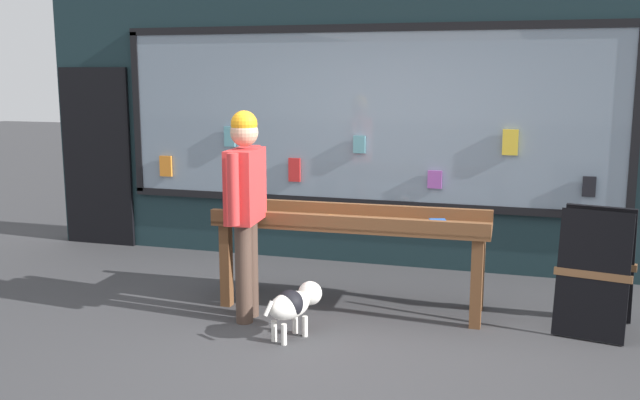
{
  "coord_description": "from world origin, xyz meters",
  "views": [
    {
      "loc": [
        1.48,
        -5.01,
        2.05
      ],
      "look_at": [
        -0.23,
        0.64,
        0.99
      ],
      "focal_mm": 40.0,
      "sensor_mm": 36.0,
      "label": 1
    }
  ],
  "objects_px": {
    "person_browsing": "(245,198)",
    "sandwich_board_sign": "(596,269)",
    "display_table_main": "(352,230)",
    "small_dog": "(293,303)"
  },
  "relations": [
    {
      "from": "small_dog",
      "to": "sandwich_board_sign",
      "type": "xyz_separation_m",
      "value": [
        2.25,
        0.86,
        0.23
      ]
    },
    {
      "from": "person_browsing",
      "to": "sandwich_board_sign",
      "type": "relative_size",
      "value": 1.76
    },
    {
      "from": "person_browsing",
      "to": "display_table_main",
      "type": "bearing_deg",
      "value": -59.44
    },
    {
      "from": "display_table_main",
      "to": "person_browsing",
      "type": "xyz_separation_m",
      "value": [
        -0.76,
        -0.54,
        0.33
      ]
    },
    {
      "from": "small_dog",
      "to": "sandwich_board_sign",
      "type": "height_order",
      "value": "sandwich_board_sign"
    },
    {
      "from": "display_table_main",
      "to": "person_browsing",
      "type": "height_order",
      "value": "person_browsing"
    },
    {
      "from": "person_browsing",
      "to": "sandwich_board_sign",
      "type": "height_order",
      "value": "person_browsing"
    },
    {
      "from": "display_table_main",
      "to": "small_dog",
      "type": "distance_m",
      "value": 0.96
    },
    {
      "from": "display_table_main",
      "to": "person_browsing",
      "type": "distance_m",
      "value": 0.99
    },
    {
      "from": "sandwich_board_sign",
      "to": "display_table_main",
      "type": "bearing_deg",
      "value": -167.75
    }
  ]
}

